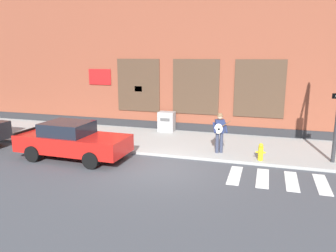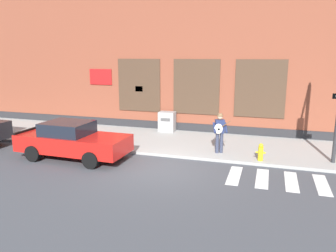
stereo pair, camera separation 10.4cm
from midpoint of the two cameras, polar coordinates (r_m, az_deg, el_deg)
ground_plane at (r=12.48m, az=-1.53°, el=-7.48°), size 160.00×160.00×0.00m
sidewalk at (r=15.87m, az=2.75°, el=-2.91°), size 28.00×4.55×0.12m
building_backdrop at (r=19.49m, az=6.09°, el=13.34°), size 28.00×4.06×9.21m
crosswalk at (r=12.12m, az=22.78°, el=-9.08°), size 5.20×1.90×0.01m
red_car at (r=14.07m, az=-16.54°, el=-2.42°), size 4.64×2.06×1.53m
busker at (r=13.95m, az=8.74°, el=-0.80°), size 0.78×0.67×1.71m
utility_box at (r=17.84m, az=-0.43°, el=0.78°), size 0.87×0.61×1.07m
fire_hydrant at (r=13.46m, az=15.62°, el=-4.38°), size 0.38×0.20×0.70m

